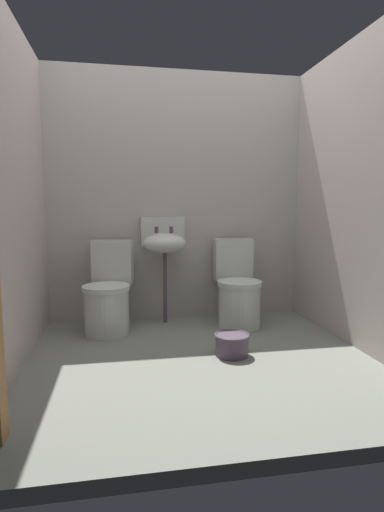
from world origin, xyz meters
TOP-DOWN VIEW (x-y plane):
  - ground_plane at (0.00, 0.00)m, footprint 2.85×2.52m
  - wall_back at (0.00, 1.11)m, footprint 2.85×0.10m
  - wall_left at (-1.27, 0.10)m, footprint 0.10×2.32m
  - wall_right at (1.27, 0.10)m, footprint 0.10×2.32m
  - toilet_left at (-0.66, 0.71)m, footprint 0.48×0.65m
  - toilet_right at (0.51, 0.71)m, footprint 0.43×0.61m
  - sink at (-0.15, 0.90)m, footprint 0.42×0.35m
  - bucket at (0.24, -0.06)m, footprint 0.26×0.26m

SIDE VIEW (x-z plane):
  - ground_plane at x=0.00m, z-range -0.08..0.00m
  - bucket at x=0.24m, z-range 0.00..0.17m
  - toilet_left at x=-0.66m, z-range -0.07..0.71m
  - toilet_right at x=0.51m, z-range -0.07..0.71m
  - sink at x=-0.15m, z-range 0.26..1.25m
  - wall_back at x=0.00m, z-range 0.00..2.36m
  - wall_left at x=-1.27m, z-range 0.00..2.36m
  - wall_right at x=1.27m, z-range 0.00..2.36m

